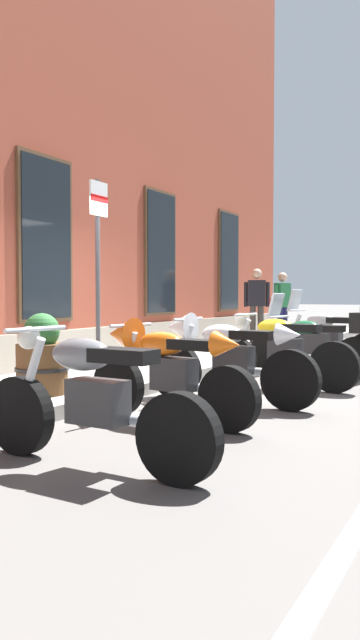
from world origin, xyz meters
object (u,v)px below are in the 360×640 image
at_px(motorcycle_silver_touring, 333,334).
at_px(motorcycle_white_sport, 224,355).
at_px(motorcycle_grey_naked, 90,400).
at_px(motorcycle_orange_sport, 164,366).
at_px(barrel_planter, 42,359).
at_px(pedestrian_dark_jacket, 257,301).
at_px(motorcycle_green_touring, 318,342).
at_px(pedestrian_striped_shirt, 282,303).
at_px(motorcycle_yellow_naked, 281,351).
at_px(parking_sign, 98,251).

bearing_deg(motorcycle_silver_touring, motorcycle_white_sport, 176.76).
relative_size(motorcycle_grey_naked, motorcycle_orange_sport, 1.06).
relative_size(motorcycle_grey_naked, barrel_planter, 2.32).
bearing_deg(motorcycle_orange_sport, pedestrian_dark_jacket, 14.12).
relative_size(motorcycle_green_touring, pedestrian_striped_shirt, 1.29).
xyz_separation_m(motorcycle_yellow_naked, barrel_planter, (-2.58, 1.91, 0.04)).
relative_size(motorcycle_grey_naked, motorcycle_silver_touring, 1.01).
xyz_separation_m(motorcycle_orange_sport, motorcycle_silver_touring, (5.39, -0.35, 0.00)).
distance_m(motorcycle_white_sport, pedestrian_dark_jacket, 7.04).
relative_size(motorcycle_orange_sport, parking_sign, 0.76).
bearing_deg(parking_sign, motorcycle_green_touring, -38.29).
height_order(motorcycle_white_sport, parking_sign, parking_sign).
bearing_deg(motorcycle_orange_sport, motorcycle_yellow_naked, -7.08).
bearing_deg(motorcycle_orange_sport, pedestrian_striped_shirt, 10.56).
xyz_separation_m(motorcycle_orange_sport, motorcycle_white_sport, (1.20, -0.12, 0.01)).
distance_m(pedestrian_dark_jacket, parking_sign, 6.66).
bearing_deg(motorcycle_orange_sport, motorcycle_silver_touring, -3.76).
bearing_deg(motorcycle_silver_touring, motorcycle_green_touring, -175.57).
xyz_separation_m(motorcycle_white_sport, pedestrian_dark_jacket, (6.70, 2.10, 0.54)).
xyz_separation_m(motorcycle_yellow_naked, motorcycle_green_touring, (1.40, -0.13, 0.04)).
bearing_deg(pedestrian_striped_shirt, motorcycle_orange_sport, -169.44).
xyz_separation_m(motorcycle_orange_sport, pedestrian_striped_shirt, (8.53, 1.59, 0.50)).
bearing_deg(motorcycle_silver_touring, pedestrian_dark_jacket, 42.96).
bearing_deg(motorcycle_grey_naked, parking_sign, 34.57).
relative_size(motorcycle_silver_touring, pedestrian_dark_jacket, 1.22).
relative_size(motorcycle_white_sport, pedestrian_dark_jacket, 1.27).
distance_m(motorcycle_orange_sport, pedestrian_striped_shirt, 8.69).
height_order(motorcycle_silver_touring, pedestrian_dark_jacket, pedestrian_dark_jacket).
bearing_deg(motorcycle_grey_naked, motorcycle_green_touring, -1.66).
relative_size(motorcycle_grey_naked, parking_sign, 0.81).
xyz_separation_m(motorcycle_orange_sport, pedestrian_dark_jacket, (7.90, 1.99, 0.55)).
bearing_deg(motorcycle_orange_sport, motorcycle_white_sport, -5.53).
relative_size(motorcycle_yellow_naked, pedestrian_striped_shirt, 1.30).
distance_m(motorcycle_white_sport, parking_sign, 2.21).
xyz_separation_m(motorcycle_orange_sport, motorcycle_yellow_naked, (2.63, -0.33, -0.07)).
xyz_separation_m(pedestrian_dark_jacket, barrel_planter, (-7.85, -0.40, -0.57)).
height_order(motorcycle_green_touring, pedestrian_striped_shirt, pedestrian_striped_shirt).
bearing_deg(motorcycle_white_sport, motorcycle_grey_naked, -176.35).
relative_size(motorcycle_silver_touring, parking_sign, 0.80).
distance_m(motorcycle_grey_naked, motorcycle_silver_touring, 7.00).
bearing_deg(parking_sign, motorcycle_silver_touring, -26.61).
distance_m(motorcycle_white_sport, motorcycle_yellow_naked, 1.44).
relative_size(motorcycle_yellow_naked, motorcycle_silver_touring, 1.02).
height_order(motorcycle_orange_sport, motorcycle_white_sport, motorcycle_white_sport).
relative_size(motorcycle_grey_naked, pedestrian_dark_jacket, 1.23).
bearing_deg(pedestrian_dark_jacket, motorcycle_white_sport, -162.57).
relative_size(motorcycle_orange_sport, motorcycle_yellow_naked, 0.93).
relative_size(motorcycle_white_sport, motorcycle_green_touring, 1.03).
xyz_separation_m(motorcycle_silver_touring, pedestrian_dark_jacket, (2.51, 2.34, 0.54)).
bearing_deg(motorcycle_silver_touring, motorcycle_yellow_naked, 179.44).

